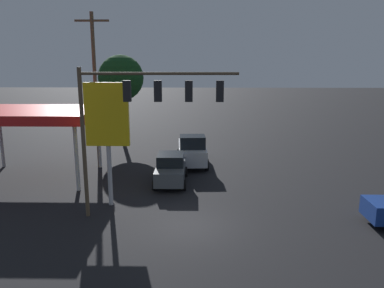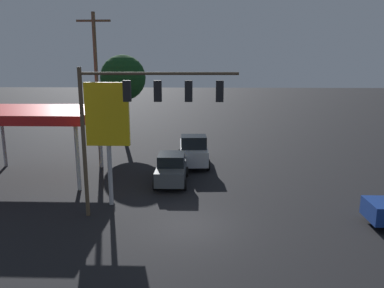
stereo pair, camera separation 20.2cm
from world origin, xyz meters
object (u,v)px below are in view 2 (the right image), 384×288
price_sign (108,120)px  sedan_far (172,169)px  pickup_parked (193,151)px  street_tree (123,78)px  traffic_signal_assembly (143,105)px  utility_pole (97,88)px

price_sign → sedan_far: bearing=-127.7°
pickup_parked → sedan_far: 4.60m
street_tree → traffic_signal_assembly: bearing=104.8°
pickup_parked → traffic_signal_assembly: bearing=-15.8°
sedan_far → street_tree: street_tree is taller
pickup_parked → street_tree: 11.71m
street_tree → price_sign: bearing=99.0°
sedan_far → street_tree: 14.58m
traffic_signal_assembly → sedan_far: bearing=-99.0°
utility_pole → price_sign: bearing=109.1°
traffic_signal_assembly → price_sign: traffic_signal_assembly is taller
utility_pole → traffic_signal_assembly: bearing=117.5°
utility_pole → street_tree: (-0.11, -8.54, 0.37)m
traffic_signal_assembly → sedan_far: traffic_signal_assembly is taller
sedan_far → pickup_parked: bearing=163.2°
traffic_signal_assembly → pickup_parked: 11.05m
traffic_signal_assembly → pickup_parked: bearing=-102.3°
utility_pole → pickup_parked: utility_pole is taller
traffic_signal_assembly → utility_pole: (4.83, -9.29, 0.18)m
sedan_far → street_tree: (5.58, -12.40, 5.26)m
utility_pole → price_sign: 8.28m
utility_pole → pickup_parked: bearing=-175.5°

